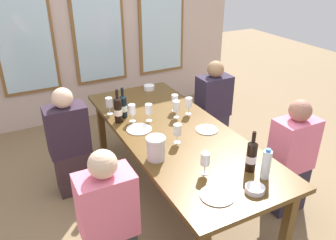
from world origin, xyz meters
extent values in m
plane|color=olive|center=(0.00, 0.00, 0.00)|extent=(12.00, 12.00, 0.00)
cube|color=#C3AB9E|center=(0.00, 2.22, 1.45)|extent=(4.15, 0.06, 2.90)
cube|color=brown|center=(-0.95, 2.18, 1.45)|extent=(0.72, 0.03, 1.88)
cube|color=silver|center=(-0.95, 2.16, 1.45)|extent=(0.64, 0.01, 1.80)
cube|color=brown|center=(0.00, 2.18, 1.45)|extent=(0.72, 0.03, 1.88)
cube|color=silver|center=(0.00, 2.16, 1.45)|extent=(0.64, 0.01, 1.80)
cube|color=brown|center=(0.95, 2.18, 1.45)|extent=(0.72, 0.03, 1.88)
cube|color=silver|center=(0.95, 2.16, 1.45)|extent=(0.64, 0.01, 1.80)
cube|color=#553A18|center=(0.00, 0.00, 0.72)|extent=(0.95, 2.36, 0.04)
cube|color=#553A18|center=(0.38, -1.09, 0.35)|extent=(0.07, 0.07, 0.70)
cube|color=#553A18|center=(-0.38, 1.09, 0.35)|extent=(0.07, 0.07, 0.70)
cube|color=#553A18|center=(0.38, 1.09, 0.35)|extent=(0.07, 0.07, 0.70)
cylinder|color=white|center=(-0.28, 0.17, 0.74)|extent=(0.23, 0.23, 0.01)
cylinder|color=white|center=(-0.18, -0.93, 0.74)|extent=(0.24, 0.24, 0.01)
cylinder|color=white|center=(0.26, -0.13, 0.74)|extent=(0.20, 0.20, 0.01)
cylinder|color=silver|center=(-0.35, -0.34, 0.82)|extent=(0.14, 0.14, 0.17)
cylinder|color=silver|center=(-0.35, -0.34, 0.92)|extent=(0.16, 0.16, 0.02)
cylinder|color=black|center=(-0.39, 0.40, 0.86)|extent=(0.07, 0.07, 0.23)
cone|color=black|center=(-0.39, 0.40, 0.98)|extent=(0.07, 0.07, 0.02)
cylinder|color=black|center=(-0.39, 0.40, 1.03)|extent=(0.03, 0.03, 0.08)
cylinder|color=#F6E4CC|center=(-0.39, 0.40, 0.84)|extent=(0.08, 0.08, 0.06)
cylinder|color=black|center=(-0.31, 0.48, 0.84)|extent=(0.07, 0.07, 0.21)
cone|color=black|center=(-0.31, 0.48, 0.96)|extent=(0.07, 0.07, 0.02)
cylinder|color=black|center=(-0.31, 0.48, 1.01)|extent=(0.03, 0.03, 0.08)
cylinder|color=white|center=(-0.31, 0.48, 0.83)|extent=(0.08, 0.08, 0.06)
cylinder|color=black|center=(0.21, -0.80, 0.85)|extent=(0.08, 0.07, 0.22)
cone|color=black|center=(0.21, -0.80, 0.98)|extent=(0.08, 0.07, 0.02)
cylinder|color=black|center=(0.21, -0.80, 1.03)|extent=(0.03, 0.03, 0.08)
cylinder|color=white|center=(0.21, -0.80, 0.84)|extent=(0.08, 0.08, 0.06)
cylinder|color=white|center=(0.07, -1.01, 0.76)|extent=(0.13, 0.13, 0.04)
cylinder|color=white|center=(0.22, 1.03, 0.77)|extent=(0.12, 0.12, 0.05)
cylinder|color=white|center=(0.24, -0.92, 0.85)|extent=(0.06, 0.06, 0.22)
cylinder|color=blue|center=(0.24, -0.92, 0.97)|extent=(0.04, 0.04, 0.02)
cylinder|color=white|center=(-0.12, 0.29, 0.74)|extent=(0.06, 0.06, 0.00)
cylinder|color=white|center=(-0.12, 0.29, 0.78)|extent=(0.01, 0.01, 0.07)
cylinder|color=white|center=(-0.12, 0.29, 0.87)|extent=(0.07, 0.07, 0.09)
cylinder|color=white|center=(-0.27, 0.35, 0.74)|extent=(0.06, 0.06, 0.00)
cylinder|color=white|center=(-0.27, 0.35, 0.78)|extent=(0.01, 0.01, 0.07)
cylinder|color=white|center=(-0.27, 0.35, 0.87)|extent=(0.07, 0.07, 0.09)
cylinder|color=#590C19|center=(-0.27, 0.35, 0.84)|extent=(0.06, 0.06, 0.03)
cylinder|color=white|center=(-0.08, -0.20, 0.74)|extent=(0.06, 0.06, 0.00)
cylinder|color=white|center=(-0.08, -0.20, 0.78)|extent=(0.01, 0.01, 0.07)
cylinder|color=white|center=(-0.08, -0.20, 0.87)|extent=(0.07, 0.07, 0.09)
cylinder|color=maroon|center=(-0.08, -0.20, 0.83)|extent=(0.06, 0.06, 0.03)
cylinder|color=white|center=(-0.41, 0.61, 0.74)|extent=(0.06, 0.06, 0.00)
cylinder|color=white|center=(-0.41, 0.61, 0.78)|extent=(0.01, 0.01, 0.07)
cylinder|color=white|center=(-0.41, 0.61, 0.87)|extent=(0.07, 0.07, 0.09)
cylinder|color=#590C19|center=(-0.41, 0.61, 0.84)|extent=(0.06, 0.06, 0.03)
cylinder|color=white|center=(0.14, 0.23, 0.74)|extent=(0.06, 0.06, 0.00)
cylinder|color=white|center=(0.14, 0.23, 0.78)|extent=(0.01, 0.01, 0.07)
cylinder|color=white|center=(0.14, 0.23, 0.87)|extent=(0.07, 0.07, 0.09)
cylinder|color=maroon|center=(0.14, 0.23, 0.84)|extent=(0.06, 0.06, 0.03)
cylinder|color=white|center=(0.29, 0.25, 0.74)|extent=(0.06, 0.06, 0.00)
cylinder|color=white|center=(0.29, 0.25, 0.78)|extent=(0.01, 0.01, 0.07)
cylinder|color=white|center=(0.29, 0.25, 0.87)|extent=(0.07, 0.07, 0.09)
cylinder|color=white|center=(-0.12, -0.68, 0.74)|extent=(0.06, 0.06, 0.00)
cylinder|color=white|center=(-0.12, -0.68, 0.78)|extent=(0.01, 0.01, 0.07)
cylinder|color=white|center=(-0.12, -0.68, 0.87)|extent=(0.07, 0.07, 0.09)
cylinder|color=beige|center=(-0.12, -0.68, 0.83)|extent=(0.06, 0.06, 0.03)
cylinder|color=white|center=(0.20, 0.38, 0.74)|extent=(0.06, 0.06, 0.00)
cylinder|color=white|center=(0.20, 0.38, 0.78)|extent=(0.01, 0.01, 0.07)
cylinder|color=white|center=(0.20, 0.38, 0.87)|extent=(0.07, 0.07, 0.09)
cube|color=#3A272B|center=(-0.85, 0.56, 0.23)|extent=(0.32, 0.24, 0.45)
cube|color=#2E202E|center=(-0.85, 0.56, 0.69)|extent=(0.38, 0.24, 0.48)
sphere|color=beige|center=(-0.85, 0.56, 1.02)|extent=(0.19, 0.19, 0.19)
cube|color=#2F2B3B|center=(0.85, 0.61, 0.23)|extent=(0.32, 0.24, 0.45)
cube|color=#2D2337|center=(0.85, 0.61, 0.69)|extent=(0.38, 0.24, 0.48)
sphere|color=#98734F|center=(0.85, 0.61, 1.02)|extent=(0.19, 0.19, 0.19)
cube|color=pink|center=(-0.85, -0.62, 0.69)|extent=(0.38, 0.24, 0.48)
sphere|color=beige|center=(-0.85, -0.62, 1.02)|extent=(0.19, 0.19, 0.19)
cube|color=#2B2535|center=(0.85, -0.62, 0.23)|extent=(0.32, 0.24, 0.45)
cube|color=pink|center=(0.85, -0.62, 0.69)|extent=(0.38, 0.24, 0.48)
sphere|color=#A06957|center=(0.85, -0.62, 1.02)|extent=(0.19, 0.19, 0.19)
camera|label=1|loc=(-1.30, -2.37, 2.21)|focal=36.21mm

